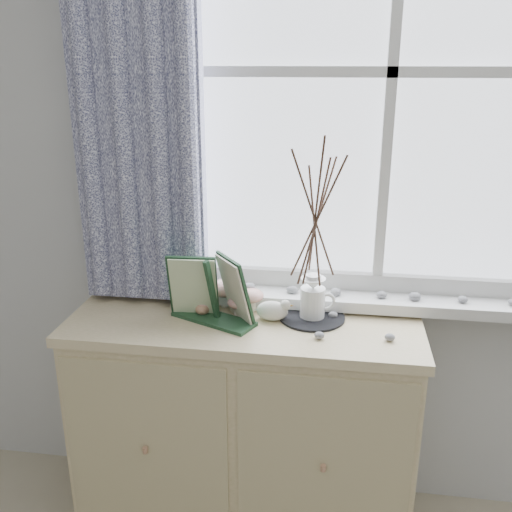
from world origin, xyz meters
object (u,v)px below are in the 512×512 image
Objects in this scene: botanical_book at (211,292)px; twig_pitcher at (316,214)px; sideboard at (244,427)px; toadstool_cluster at (232,294)px.

botanical_book is 0.53× the size of twig_pitcher.
twig_pitcher is at bearing 40.99° from botanical_book.
botanical_book reaches higher than sideboard.
toadstool_cluster is 0.36× the size of twig_pitcher.
toadstool_cluster is (0.04, 0.13, -0.06)m from botanical_book.
sideboard is 1.88× the size of twig_pitcher.
sideboard is 5.20× the size of toadstool_cluster.
sideboard is 0.55m from botanical_book.
toadstool_cluster is at bearing 122.40° from sideboard.
toadstool_cluster is at bearing 95.54° from botanical_book.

